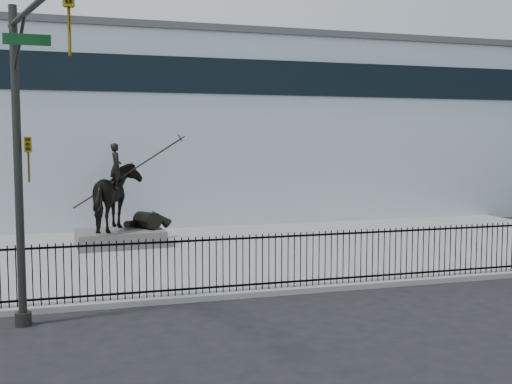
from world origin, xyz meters
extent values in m
plane|color=black|center=(0.00, 0.00, 0.00)|extent=(120.00, 120.00, 0.00)
cube|color=gray|center=(0.00, 7.00, 0.07)|extent=(30.00, 12.00, 0.15)
cube|color=silver|center=(0.00, 20.00, 4.50)|extent=(44.00, 14.00, 9.00)
cube|color=black|center=(0.00, 1.25, 0.30)|extent=(22.00, 0.05, 0.05)
cube|color=black|center=(0.00, 1.25, 1.55)|extent=(22.00, 0.05, 0.05)
cube|color=black|center=(0.00, 1.25, 0.90)|extent=(22.00, 0.03, 1.50)
cube|color=#5A5752|center=(-4.33, 9.07, 0.45)|extent=(3.33, 2.43, 0.59)
imported|color=black|center=(-4.33, 9.07, 2.00)|extent=(2.34, 2.67, 2.52)
imported|color=black|center=(-4.43, 9.06, 3.16)|extent=(0.46, 0.65, 1.70)
cylinder|color=black|center=(-3.99, 9.10, 2.90)|extent=(4.05, 0.40, 2.56)
cylinder|color=#252722|center=(-7.00, 0.20, 0.15)|extent=(0.36, 0.36, 0.30)
cylinder|color=#252722|center=(-7.00, 0.20, 3.50)|extent=(0.18, 0.18, 7.00)
cylinder|color=#252722|center=(-6.40, -1.92, 6.60)|extent=(1.47, 4.84, 0.12)
imported|color=#AA8712|center=(-5.80, -4.05, 5.97)|extent=(0.18, 0.22, 1.10)
imported|color=#AA8712|center=(-6.78, 0.20, 3.70)|extent=(0.16, 0.20, 1.00)
cube|color=#0C3F19|center=(-6.64, -1.00, 6.10)|extent=(0.90, 0.03, 0.22)
camera|label=1|loc=(-5.68, -13.77, 4.13)|focal=42.00mm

